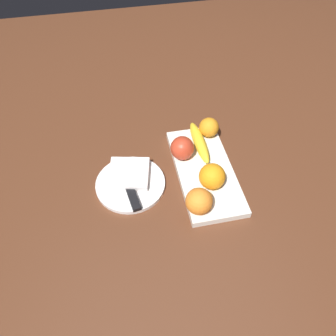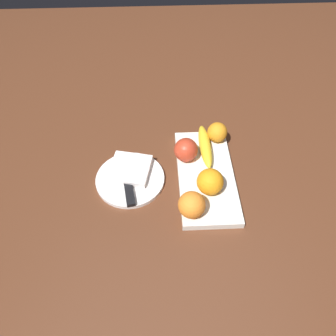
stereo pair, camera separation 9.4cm
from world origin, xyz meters
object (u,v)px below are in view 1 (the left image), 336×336
Objects in this scene: fruit_tray at (205,171)px; dinner_plate at (131,184)px; orange_near_banana at (209,127)px; orange_center at (199,201)px; banana at (199,142)px; apple at (182,148)px; orange_near_apple at (212,176)px; knife at (131,193)px; folded_napkin at (129,174)px.

fruit_tray is 1.72× the size of dinner_plate.
orange_center is (-0.27, 0.11, 0.00)m from orange_near_banana.
banana is 0.88× the size of dinner_plate.
banana is (0.09, -0.01, 0.03)m from fruit_tray.
apple is 0.14m from orange_near_apple.
fruit_tray is 0.15m from orange_center.
orange_near_apple reaches higher than apple.
orange_near_banana reaches higher than fruit_tray.
fruit_tray is at bearing -88.14° from knife.
apple is at bearing -0.18° from orange_center.
orange_near_banana is at bearing -19.58° from fruit_tray.
banana is 0.27m from knife.
apple reaches higher than orange_near_banana.
knife is (-0.04, 0.00, 0.01)m from dinner_plate.
orange_near_apple is 0.41× the size of knife.
orange_near_apple is 0.24m from folded_napkin.
knife is at bearing 85.33° from orange_near_apple.
dinner_plate is (0.13, 0.17, -0.05)m from orange_center.
dinner_plate is 0.04m from knife.
fruit_tray is 1.92× the size of knife.
orange_center is at bearing 163.29° from banana.
knife is at bearing 121.65° from apple.
orange_center is 0.23m from folded_napkin.
orange_near_banana is 0.29m from orange_center.
banana is 0.25m from dinner_plate.
fruit_tray is 0.23m from knife.
apple is 1.13× the size of orange_near_banana.
orange_near_banana is 0.35× the size of knife.
knife reaches higher than dinner_plate.
banana is (0.03, -0.06, -0.02)m from apple.
apple is at bearing -69.44° from dinner_plate.
orange_near_apple is 0.65× the size of folded_napkin.
dinner_plate is at bearing 116.82° from orange_near_banana.
knife is (-0.10, 0.17, -0.04)m from apple.
apple is 0.35× the size of dinner_plate.
orange_near_banana is 0.31m from dinner_plate.
orange_near_banana is at bearing -65.45° from knife.
banana reaches higher than fruit_tray.
orange_near_apple is at bearing -103.31° from knife.
dinner_plate is 1.75× the size of folded_napkin.
orange_center is (-0.23, 0.06, 0.02)m from banana.
orange_center is (-0.20, 0.00, 0.00)m from apple.
knife is at bearing 123.19° from orange_near_banana.
fruit_tray is at bearing -138.62° from apple.
orange_near_banana is 0.31× the size of dinner_plate.
dinner_plate is at bearing 74.96° from orange_near_apple.
apple is at bearing -77.34° from folded_napkin.
orange_near_banana is 0.33m from knife.
apple reaches higher than banana.
orange_near_banana is at bearing -13.73° from orange_near_apple.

